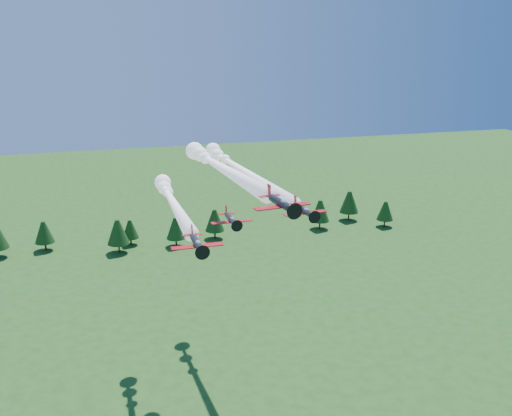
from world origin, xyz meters
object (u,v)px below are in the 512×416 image
object	(u,v)px
plane_lead	(219,166)
plane_slot	(231,219)
plane_left	(172,200)
plane_right	(240,169)

from	to	relation	value
plane_lead	plane_slot	world-z (taller)	plane_lead
plane_left	plane_right	world-z (taller)	plane_right
plane_lead	plane_left	size ratio (longest dim) A/B	1.02
plane_right	plane_slot	bearing A→B (deg)	-112.00
plane_lead	plane_left	xyz separation A→B (m)	(-7.57, 10.30, -8.83)
plane_left	plane_lead	bearing A→B (deg)	-53.95
plane_lead	plane_right	bearing A→B (deg)	57.08
plane_right	plane_slot	world-z (taller)	plane_right
plane_lead	plane_left	world-z (taller)	plane_lead
plane_lead	plane_slot	bearing A→B (deg)	-95.07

